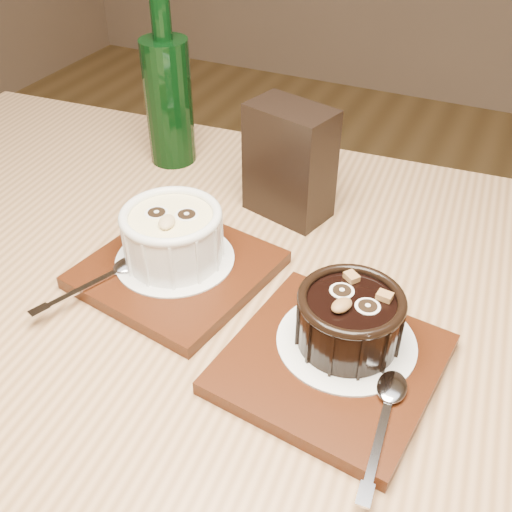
{
  "coord_description": "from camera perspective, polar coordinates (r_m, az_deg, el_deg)",
  "views": [
    {
      "loc": [
        0.28,
        -0.35,
        1.17
      ],
      "look_at": [
        0.09,
        0.07,
        0.81
      ],
      "focal_mm": 42.0,
      "sensor_mm": 36.0,
      "label": 1
    }
  ],
  "objects": [
    {
      "name": "ramekin_dark",
      "position": [
        0.55,
        8.9,
        -5.76
      ],
      "size": [
        0.1,
        0.1,
        0.06
      ],
      "rotation": [
        0.0,
        0.0,
        -0.36
      ],
      "color": "black",
      "rests_on": "doily_right"
    },
    {
      "name": "doily_right",
      "position": [
        0.57,
        8.6,
        -8.03
      ],
      "size": [
        0.13,
        0.13,
        0.0
      ],
      "primitive_type": "cylinder",
      "color": "white",
      "rests_on": "tray_right"
    },
    {
      "name": "condiment_stand",
      "position": [
        0.72,
        3.21,
        8.9
      ],
      "size": [
        0.11,
        0.08,
        0.14
      ],
      "primitive_type": "cube",
      "rotation": [
        0.0,
        0.0,
        -0.27
      ],
      "color": "black",
      "rests_on": "table"
    },
    {
      "name": "tray_left",
      "position": [
        0.66,
        -7.48,
        -1.3
      ],
      "size": [
        0.21,
        0.21,
        0.01
      ],
      "primitive_type": "cube",
      "rotation": [
        0.0,
        0.0,
        -0.17
      ],
      "color": "#421B0B",
      "rests_on": "table"
    },
    {
      "name": "tray_right",
      "position": [
        0.56,
        7.19,
        -10.14
      ],
      "size": [
        0.2,
        0.2,
        0.01
      ],
      "primitive_type": "cube",
      "rotation": [
        0.0,
        0.0,
        -0.12
      ],
      "color": "#421B0B",
      "rests_on": "table"
    },
    {
      "name": "ramekin_white",
      "position": [
        0.64,
        -7.97,
        2.15
      ],
      "size": [
        0.11,
        0.11,
        0.06
      ],
      "rotation": [
        0.0,
        0.0,
        0.32
      ],
      "color": "white",
      "rests_on": "doily_left"
    },
    {
      "name": "spoon_left",
      "position": [
        0.64,
        -14.55,
        -2.04
      ],
      "size": [
        0.07,
        0.13,
        0.01
      ],
      "primitive_type": null,
      "rotation": [
        0.0,
        0.0,
        -0.38
      ],
      "color": "silver",
      "rests_on": "tray_left"
    },
    {
      "name": "spoon_right",
      "position": [
        0.51,
        12.1,
        -14.91
      ],
      "size": [
        0.04,
        0.14,
        0.01
      ],
      "primitive_type": null,
      "rotation": [
        0.0,
        0.0,
        0.08
      ],
      "color": "silver",
      "rests_on": "tray_right"
    },
    {
      "name": "green_bottle",
      "position": [
        0.85,
        -8.35,
        14.72
      ],
      "size": [
        0.06,
        0.06,
        0.24
      ],
      "color": "black",
      "rests_on": "table"
    },
    {
      "name": "doily_left",
      "position": [
        0.66,
        -7.71,
        -0.26
      ],
      "size": [
        0.13,
        0.13,
        0.0
      ],
      "primitive_type": "cylinder",
      "color": "white",
      "rests_on": "tray_left"
    },
    {
      "name": "table",
      "position": [
        0.67,
        -2.61,
        -11.9
      ],
      "size": [
        1.25,
        0.88,
        0.75
      ],
      "rotation": [
        0.0,
        0.0,
        0.07
      ],
      "color": "#976A42",
      "rests_on": "ground"
    }
  ]
}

